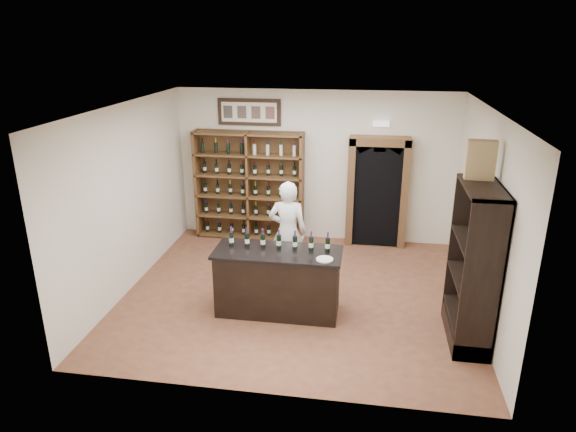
# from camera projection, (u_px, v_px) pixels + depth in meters

# --- Properties ---
(floor) EXTENTS (5.50, 5.50, 0.00)m
(floor) POSITION_uv_depth(u_px,v_px,m) (297.00, 293.00, 8.37)
(floor) COLOR brown
(floor) RESTS_ON ground
(ceiling) EXTENTS (5.50, 5.50, 0.00)m
(ceiling) POSITION_uv_depth(u_px,v_px,m) (298.00, 107.00, 7.36)
(ceiling) COLOR white
(ceiling) RESTS_ON wall_back
(wall_back) EXTENTS (5.50, 0.04, 3.00)m
(wall_back) POSITION_uv_depth(u_px,v_px,m) (315.00, 167.00, 10.19)
(wall_back) COLOR beige
(wall_back) RESTS_ON ground
(wall_left) EXTENTS (0.04, 5.00, 3.00)m
(wall_left) POSITION_uv_depth(u_px,v_px,m) (129.00, 198.00, 8.27)
(wall_left) COLOR beige
(wall_left) RESTS_ON ground
(wall_right) EXTENTS (0.04, 5.00, 3.00)m
(wall_right) POSITION_uv_depth(u_px,v_px,m) (484.00, 216.00, 7.46)
(wall_right) COLOR beige
(wall_right) RESTS_ON ground
(wine_shelf) EXTENTS (2.20, 0.38, 2.20)m
(wine_shelf) POSITION_uv_depth(u_px,v_px,m) (250.00, 185.00, 10.36)
(wine_shelf) COLOR brown
(wine_shelf) RESTS_ON ground
(framed_picture) EXTENTS (1.25, 0.04, 0.52)m
(framed_picture) POSITION_uv_depth(u_px,v_px,m) (249.00, 112.00, 10.00)
(framed_picture) COLOR black
(framed_picture) RESTS_ON wall_back
(arched_doorway) EXTENTS (1.17, 0.35, 2.17)m
(arched_doorway) POSITION_uv_depth(u_px,v_px,m) (377.00, 189.00, 9.97)
(arched_doorway) COLOR black
(arched_doorway) RESTS_ON ground
(emergency_light) EXTENTS (0.30, 0.10, 0.10)m
(emergency_light) POSITION_uv_depth(u_px,v_px,m) (381.00, 124.00, 9.63)
(emergency_light) COLOR white
(emergency_light) RESTS_ON wall_back
(tasting_counter) EXTENTS (1.88, 0.78, 1.00)m
(tasting_counter) POSITION_uv_depth(u_px,v_px,m) (278.00, 282.00, 7.67)
(tasting_counter) COLOR black
(tasting_counter) RESTS_ON ground
(counter_bottle_0) EXTENTS (0.07, 0.07, 0.30)m
(counter_bottle_0) POSITION_uv_depth(u_px,v_px,m) (231.00, 239.00, 7.66)
(counter_bottle_0) COLOR black
(counter_bottle_0) RESTS_ON tasting_counter
(counter_bottle_1) EXTENTS (0.07, 0.07, 0.30)m
(counter_bottle_1) POSITION_uv_depth(u_px,v_px,m) (247.00, 240.00, 7.63)
(counter_bottle_1) COLOR black
(counter_bottle_1) RESTS_ON tasting_counter
(counter_bottle_2) EXTENTS (0.07, 0.07, 0.30)m
(counter_bottle_2) POSITION_uv_depth(u_px,v_px,m) (263.00, 241.00, 7.59)
(counter_bottle_2) COLOR black
(counter_bottle_2) RESTS_ON tasting_counter
(counter_bottle_3) EXTENTS (0.07, 0.07, 0.30)m
(counter_bottle_3) POSITION_uv_depth(u_px,v_px,m) (279.00, 242.00, 7.55)
(counter_bottle_3) COLOR black
(counter_bottle_3) RESTS_ON tasting_counter
(counter_bottle_4) EXTENTS (0.07, 0.07, 0.30)m
(counter_bottle_4) POSITION_uv_depth(u_px,v_px,m) (295.00, 243.00, 7.52)
(counter_bottle_4) COLOR black
(counter_bottle_4) RESTS_ON tasting_counter
(counter_bottle_5) EXTENTS (0.07, 0.07, 0.30)m
(counter_bottle_5) POSITION_uv_depth(u_px,v_px,m) (311.00, 244.00, 7.48)
(counter_bottle_5) COLOR black
(counter_bottle_5) RESTS_ON tasting_counter
(counter_bottle_6) EXTENTS (0.07, 0.07, 0.30)m
(counter_bottle_6) POSITION_uv_depth(u_px,v_px,m) (328.00, 245.00, 7.45)
(counter_bottle_6) COLOR black
(counter_bottle_6) RESTS_ON tasting_counter
(side_cabinet) EXTENTS (0.48, 1.20, 2.20)m
(side_cabinet) POSITION_uv_depth(u_px,v_px,m) (473.00, 289.00, 6.91)
(side_cabinet) COLOR black
(side_cabinet) RESTS_ON ground
(shopkeeper) EXTENTS (0.64, 0.42, 1.76)m
(shopkeeper) POSITION_uv_depth(u_px,v_px,m) (288.00, 232.00, 8.54)
(shopkeeper) COLOR white
(shopkeeper) RESTS_ON ground
(plate) EXTENTS (0.24, 0.24, 0.02)m
(plate) POSITION_uv_depth(u_px,v_px,m) (325.00, 259.00, 7.20)
(plate) COLOR silver
(plate) RESTS_ON tasting_counter
(wine_crate) EXTENTS (0.38, 0.17, 0.52)m
(wine_crate) POSITION_uv_depth(u_px,v_px,m) (481.00, 160.00, 6.63)
(wine_crate) COLOR tan
(wine_crate) RESTS_ON side_cabinet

